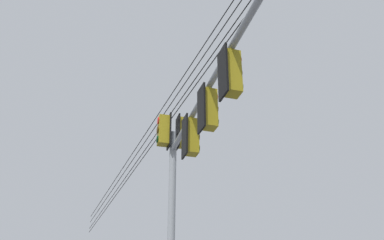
# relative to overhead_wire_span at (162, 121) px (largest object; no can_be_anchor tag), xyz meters

# --- Properties ---
(signal_mast_assembly) EXTENTS (2.41, 6.50, 7.51)m
(signal_mast_assembly) POSITION_rel_overhead_wire_span_xyz_m (0.67, 2.67, -2.43)
(signal_mast_assembly) COLOR gray
(signal_mast_assembly) RESTS_ON ground
(overhead_wire_span) EXTENTS (4.53, 25.07, 1.56)m
(overhead_wire_span) POSITION_rel_overhead_wire_span_xyz_m (0.00, 0.00, 0.00)
(overhead_wire_span) COLOR black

